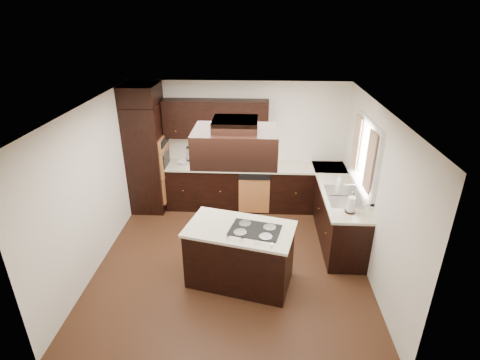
# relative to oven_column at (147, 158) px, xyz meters

# --- Properties ---
(floor) EXTENTS (4.20, 4.20, 0.02)m
(floor) POSITION_rel_oven_column_xyz_m (1.78, -1.71, -1.07)
(floor) COLOR #55301B
(floor) RESTS_ON ground
(ceiling) EXTENTS (4.20, 4.20, 0.02)m
(ceiling) POSITION_rel_oven_column_xyz_m (1.78, -1.71, 1.45)
(ceiling) COLOR silver
(ceiling) RESTS_ON ground
(wall_back) EXTENTS (4.20, 0.02, 2.50)m
(wall_back) POSITION_rel_oven_column_xyz_m (1.78, 0.40, 0.19)
(wall_back) COLOR silver
(wall_back) RESTS_ON ground
(wall_front) EXTENTS (4.20, 0.02, 2.50)m
(wall_front) POSITION_rel_oven_column_xyz_m (1.78, -3.81, 0.19)
(wall_front) COLOR silver
(wall_front) RESTS_ON ground
(wall_left) EXTENTS (0.02, 4.20, 2.50)m
(wall_left) POSITION_rel_oven_column_xyz_m (-0.33, -1.71, 0.19)
(wall_left) COLOR silver
(wall_left) RESTS_ON ground
(wall_right) EXTENTS (0.02, 4.20, 2.50)m
(wall_right) POSITION_rel_oven_column_xyz_m (3.88, -1.71, 0.19)
(wall_right) COLOR silver
(wall_right) RESTS_ON ground
(oven_column) EXTENTS (0.65, 0.75, 2.12)m
(oven_column) POSITION_rel_oven_column_xyz_m (0.00, 0.00, 0.00)
(oven_column) COLOR black
(oven_column) RESTS_ON floor
(wall_oven_face) EXTENTS (0.05, 0.62, 0.78)m
(wall_oven_face) POSITION_rel_oven_column_xyz_m (0.35, 0.00, 0.06)
(wall_oven_face) COLOR #B46C38
(wall_oven_face) RESTS_ON oven_column
(base_cabinets_back) EXTENTS (2.93, 0.60, 0.88)m
(base_cabinets_back) POSITION_rel_oven_column_xyz_m (1.81, 0.09, -0.62)
(base_cabinets_back) COLOR black
(base_cabinets_back) RESTS_ON floor
(base_cabinets_right) EXTENTS (0.60, 2.40, 0.88)m
(base_cabinets_right) POSITION_rel_oven_column_xyz_m (3.58, -0.80, -0.62)
(base_cabinets_right) COLOR black
(base_cabinets_right) RESTS_ON floor
(countertop_back) EXTENTS (2.93, 0.63, 0.04)m
(countertop_back) POSITION_rel_oven_column_xyz_m (1.81, 0.08, -0.16)
(countertop_back) COLOR beige
(countertop_back) RESTS_ON base_cabinets_back
(countertop_right) EXTENTS (0.63, 2.40, 0.04)m
(countertop_right) POSITION_rel_oven_column_xyz_m (3.56, -0.80, -0.16)
(countertop_right) COLOR beige
(countertop_right) RESTS_ON base_cabinets_right
(upper_cabinets) EXTENTS (2.00, 0.34, 0.72)m
(upper_cabinets) POSITION_rel_oven_column_xyz_m (1.34, 0.23, 0.75)
(upper_cabinets) COLOR black
(upper_cabinets) RESTS_ON wall_back
(dishwasher_front) EXTENTS (0.60, 0.05, 0.72)m
(dishwasher_front) POSITION_rel_oven_column_xyz_m (2.10, -0.20, -0.66)
(dishwasher_front) COLOR #B46C38
(dishwasher_front) RESTS_ON floor
(window_frame) EXTENTS (0.06, 1.32, 1.12)m
(window_frame) POSITION_rel_oven_column_xyz_m (3.85, -1.16, 0.59)
(window_frame) COLOR white
(window_frame) RESTS_ON wall_right
(window_pane) EXTENTS (0.00, 1.20, 1.00)m
(window_pane) POSITION_rel_oven_column_xyz_m (3.87, -1.16, 0.59)
(window_pane) COLOR white
(window_pane) RESTS_ON wall_right
(curtain_left) EXTENTS (0.02, 0.34, 0.90)m
(curtain_left) POSITION_rel_oven_column_xyz_m (3.79, -1.57, 0.64)
(curtain_left) COLOR beige
(curtain_left) RESTS_ON wall_right
(curtain_right) EXTENTS (0.02, 0.34, 0.90)m
(curtain_right) POSITION_rel_oven_column_xyz_m (3.79, -0.74, 0.64)
(curtain_right) COLOR beige
(curtain_right) RESTS_ON wall_right
(sink_rim) EXTENTS (0.52, 0.84, 0.01)m
(sink_rim) POSITION_rel_oven_column_xyz_m (3.58, -1.16, -0.14)
(sink_rim) COLOR silver
(sink_rim) RESTS_ON countertop_right
(island) EXTENTS (1.60, 1.11, 0.88)m
(island) POSITION_rel_oven_column_xyz_m (1.93, -2.21, -0.62)
(island) COLOR black
(island) RESTS_ON floor
(island_top) EXTENTS (1.66, 1.18, 0.04)m
(island_top) POSITION_rel_oven_column_xyz_m (1.93, -2.21, -0.16)
(island_top) COLOR beige
(island_top) RESTS_ON island
(cooktop) EXTENTS (0.78, 0.61, 0.01)m
(cooktop) POSITION_rel_oven_column_xyz_m (2.15, -2.26, -0.13)
(cooktop) COLOR black
(cooktop) RESTS_ON island_top
(range_hood) EXTENTS (1.05, 0.72, 0.42)m
(range_hood) POSITION_rel_oven_column_xyz_m (1.88, -2.25, 1.10)
(range_hood) COLOR black
(range_hood) RESTS_ON ceiling
(hood_duct) EXTENTS (0.55, 0.50, 0.13)m
(hood_duct) POSITION_rel_oven_column_xyz_m (1.88, -2.25, 1.38)
(hood_duct) COLOR black
(hood_duct) RESTS_ON ceiling
(blender_base) EXTENTS (0.15, 0.15, 0.10)m
(blender_base) POSITION_rel_oven_column_xyz_m (0.83, 0.04, -0.09)
(blender_base) COLOR silver
(blender_base) RESTS_ON countertop_back
(blender_pitcher) EXTENTS (0.13, 0.13, 0.26)m
(blender_pitcher) POSITION_rel_oven_column_xyz_m (0.83, 0.04, 0.09)
(blender_pitcher) COLOR silver
(blender_pitcher) RESTS_ON blender_base
(spice_rack) EXTENTS (0.34, 0.16, 0.28)m
(spice_rack) POSITION_rel_oven_column_xyz_m (1.29, 0.10, -0.00)
(spice_rack) COLOR black
(spice_rack) RESTS_ON countertop_back
(mixing_bowl) EXTENTS (0.24, 0.24, 0.06)m
(mixing_bowl) POSITION_rel_oven_column_xyz_m (0.70, 0.10, -0.11)
(mixing_bowl) COLOR white
(mixing_bowl) RESTS_ON countertop_back
(soap_bottle) EXTENTS (0.10, 0.10, 0.17)m
(soap_bottle) POSITION_rel_oven_column_xyz_m (3.58, -0.71, -0.05)
(soap_bottle) COLOR white
(soap_bottle) RESTS_ON countertop_right
(paper_towel) EXTENTS (0.15, 0.15, 0.25)m
(paper_towel) POSITION_rel_oven_column_xyz_m (3.57, -1.69, -0.01)
(paper_towel) COLOR white
(paper_towel) RESTS_ON countertop_right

